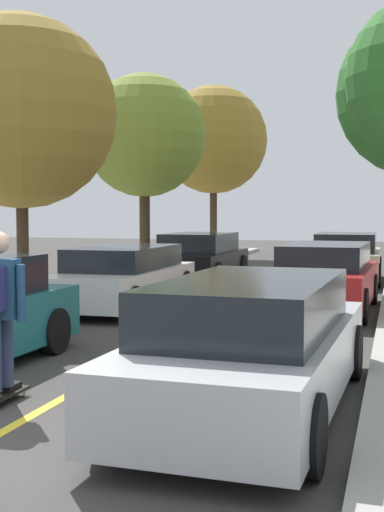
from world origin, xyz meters
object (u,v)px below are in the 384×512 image
object	(u,v)px
parked_car_right_nearest	(253,345)
street_tree_left_near	(144,136)
parked_car_right_far	(346,258)
parked_car_left_near	(122,277)
street_tree_left_nearest	(21,113)
parked_car_left_far	(199,257)
parked_car_right_near	(325,278)
skateboard	(1,396)
street_tree_left_far	(214,140)

from	to	relation	value
parked_car_right_nearest	street_tree_left_near	size ratio (longest dim) A/B	0.80
parked_car_right_nearest	parked_car_right_far	size ratio (longest dim) A/B	1.12
parked_car_left_near	street_tree_left_nearest	world-z (taller)	street_tree_left_nearest
parked_car_right_nearest	parked_car_left_far	bearing A→B (deg)	108.12
parked_car_right_far	street_tree_left_near	world-z (taller)	street_tree_left_near
parked_car_right_far	parked_car_left_far	bearing A→B (deg)	-171.99
parked_car_left_far	street_tree_left_nearest	bearing A→B (deg)	-106.22
parked_car_right_near	street_tree_left_nearest	bearing A→B (deg)	-168.35
parked_car_left_far	parked_car_right_near	world-z (taller)	parked_car_left_far
street_tree_left_nearest	parked_car_right_far	bearing A→B (deg)	49.91
parked_car_right_near	street_tree_left_near	world-z (taller)	street_tree_left_near
parked_car_left_near	skateboard	xyz separation A→B (m)	(1.53, -7.08, -0.54)
parked_car_left_far	street_tree_left_near	xyz separation A→B (m)	(-1.88, 0.65, 3.52)
skateboard	parked_car_left_near	bearing A→B (deg)	102.16
parked_car_left_near	skateboard	size ratio (longest dim) A/B	5.44
parked_car_left_far	street_tree_left_far	xyz separation A→B (m)	(-1.88, 8.79, 4.18)
street_tree_left_nearest	street_tree_left_far	size ratio (longest dim) A/B	0.83
parked_car_left_near	parked_car_right_near	xyz separation A→B (m)	(4.05, 0.55, 0.04)
street_tree_left_nearest	skateboard	bearing A→B (deg)	-61.96
street_tree_left_near	street_tree_left_far	bearing A→B (deg)	90.00
street_tree_left_nearest	parked_car_right_nearest	bearing A→B (deg)	-44.77
parked_car_right_near	street_tree_left_nearest	size ratio (longest dim) A/B	0.74
street_tree_left_far	parked_car_left_far	bearing A→B (deg)	-77.91
street_tree_left_nearest	street_tree_left_far	distance (m)	15.30
street_tree_left_far	skateboard	bearing A→B (deg)	-81.06
parked_car_right_far	parked_car_right_nearest	bearing A→B (deg)	-90.01
parked_car_right_nearest	skateboard	xyz separation A→B (m)	(-2.52, -0.52, -0.57)
street_tree_left_near	skateboard	size ratio (longest dim) A/B	6.95
parked_car_left_near	street_tree_left_near	xyz separation A→B (m)	(-1.88, 6.45, 3.55)
parked_car_left_far	street_tree_left_far	world-z (taller)	street_tree_left_far
parked_car_right_nearest	street_tree_left_near	distance (m)	14.73
parked_car_left_far	street_tree_left_far	distance (m)	9.91
parked_car_right_far	street_tree_left_far	distance (m)	10.96
parked_car_left_near	street_tree_left_near	size ratio (longest dim) A/B	0.78
parked_car_left_far	street_tree_left_near	size ratio (longest dim) A/B	0.73
parked_car_left_far	parked_car_right_far	world-z (taller)	parked_car_right_far
parked_car_left_far	skateboard	xyz separation A→B (m)	(1.53, -12.88, -0.57)
street_tree_left_far	skateboard	world-z (taller)	street_tree_left_far
parked_car_right_far	street_tree_left_near	bearing A→B (deg)	179.20
parked_car_right_far	street_tree_left_nearest	xyz separation A→B (m)	(-5.93, -7.05, 3.27)
parked_car_right_far	street_tree_left_far	xyz separation A→B (m)	(-5.93, 8.22, 4.17)
parked_car_left_near	street_tree_left_near	world-z (taller)	street_tree_left_near
parked_car_right_far	skateboard	world-z (taller)	parked_car_right_far
street_tree_left_near	parked_car_right_nearest	bearing A→B (deg)	-65.50
street_tree_left_far	parked_car_right_far	bearing A→B (deg)	-54.20
parked_car_right_far	skateboard	size ratio (longest dim) A/B	4.95
parked_car_left_far	parked_car_right_far	distance (m)	4.09
parked_car_left_far	street_tree_left_near	world-z (taller)	street_tree_left_near
parked_car_left_near	street_tree_left_nearest	xyz separation A→B (m)	(-1.88, -0.68, 3.31)
street_tree_left_far	parked_car_left_near	bearing A→B (deg)	-82.64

